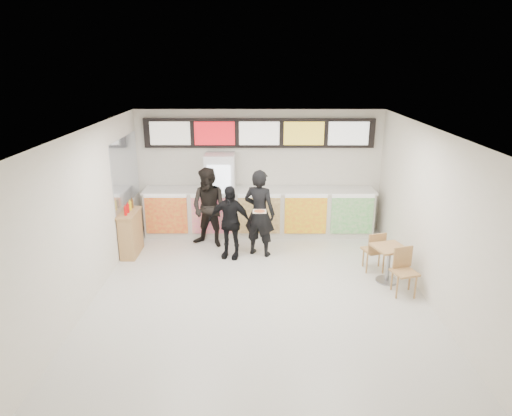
{
  "coord_description": "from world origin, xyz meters",
  "views": [
    {
      "loc": [
        -0.04,
        -7.48,
        4.1
      ],
      "look_at": [
        -0.07,
        1.2,
        1.28
      ],
      "focal_mm": 32.0,
      "sensor_mm": 36.0,
      "label": 1
    }
  ],
  "objects_px": {
    "customer_main": "(259,213)",
    "customer_mid": "(230,222)",
    "drinks_fridge": "(221,195)",
    "condiment_ledge": "(131,233)",
    "customer_left": "(210,208)",
    "service_counter": "(259,212)",
    "cafe_table": "(389,257)"
  },
  "relations": [
    {
      "from": "customer_main",
      "to": "customer_mid",
      "type": "height_order",
      "value": "customer_main"
    },
    {
      "from": "drinks_fridge",
      "to": "condiment_ledge",
      "type": "bearing_deg",
      "value": -146.24
    },
    {
      "from": "service_counter",
      "to": "customer_left",
      "type": "distance_m",
      "value": 1.39
    },
    {
      "from": "service_counter",
      "to": "drinks_fridge",
      "type": "distance_m",
      "value": 1.03
    },
    {
      "from": "service_counter",
      "to": "condiment_ledge",
      "type": "bearing_deg",
      "value": -156.2
    },
    {
      "from": "cafe_table",
      "to": "condiment_ledge",
      "type": "bearing_deg",
      "value": 149.41
    },
    {
      "from": "drinks_fridge",
      "to": "customer_main",
      "type": "xyz_separation_m",
      "value": [
        0.94,
        -1.26,
        -0.04
      ]
    },
    {
      "from": "drinks_fridge",
      "to": "customer_mid",
      "type": "relative_size",
      "value": 1.24
    },
    {
      "from": "drinks_fridge",
      "to": "customer_mid",
      "type": "bearing_deg",
      "value": -77.99
    },
    {
      "from": "service_counter",
      "to": "customer_mid",
      "type": "height_order",
      "value": "customer_mid"
    },
    {
      "from": "drinks_fridge",
      "to": "cafe_table",
      "type": "xyz_separation_m",
      "value": [
        3.42,
        -2.56,
        -0.5
      ]
    },
    {
      "from": "service_counter",
      "to": "drinks_fridge",
      "type": "xyz_separation_m",
      "value": [
        -0.93,
        0.02,
        0.43
      ]
    },
    {
      "from": "drinks_fridge",
      "to": "customer_left",
      "type": "relative_size",
      "value": 1.09
    },
    {
      "from": "customer_mid",
      "to": "cafe_table",
      "type": "relative_size",
      "value": 1.05
    },
    {
      "from": "service_counter",
      "to": "customer_main",
      "type": "distance_m",
      "value": 1.31
    },
    {
      "from": "customer_mid",
      "to": "condiment_ledge",
      "type": "height_order",
      "value": "customer_mid"
    },
    {
      "from": "cafe_table",
      "to": "condiment_ledge",
      "type": "relative_size",
      "value": 1.3
    },
    {
      "from": "service_counter",
      "to": "cafe_table",
      "type": "height_order",
      "value": "service_counter"
    },
    {
      "from": "customer_main",
      "to": "condiment_ledge",
      "type": "distance_m",
      "value": 2.86
    },
    {
      "from": "service_counter",
      "to": "customer_main",
      "type": "bearing_deg",
      "value": -89.88
    },
    {
      "from": "service_counter",
      "to": "customer_main",
      "type": "relative_size",
      "value": 2.89
    },
    {
      "from": "customer_main",
      "to": "cafe_table",
      "type": "height_order",
      "value": "customer_main"
    },
    {
      "from": "customer_left",
      "to": "customer_mid",
      "type": "distance_m",
      "value": 0.83
    },
    {
      "from": "drinks_fridge",
      "to": "cafe_table",
      "type": "distance_m",
      "value": 4.3
    },
    {
      "from": "drinks_fridge",
      "to": "customer_main",
      "type": "relative_size",
      "value": 1.04
    },
    {
      "from": "customer_main",
      "to": "condiment_ledge",
      "type": "relative_size",
      "value": 1.64
    },
    {
      "from": "service_counter",
      "to": "drinks_fridge",
      "type": "bearing_deg",
      "value": 179.01
    },
    {
      "from": "customer_left",
      "to": "customer_mid",
      "type": "height_order",
      "value": "customer_left"
    },
    {
      "from": "customer_left",
      "to": "customer_mid",
      "type": "relative_size",
      "value": 1.14
    },
    {
      "from": "customer_main",
      "to": "cafe_table",
      "type": "distance_m",
      "value": 2.84
    },
    {
      "from": "customer_left",
      "to": "customer_main",
      "type": "bearing_deg",
      "value": -2.76
    },
    {
      "from": "drinks_fridge",
      "to": "customer_main",
      "type": "height_order",
      "value": "drinks_fridge"
    }
  ]
}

